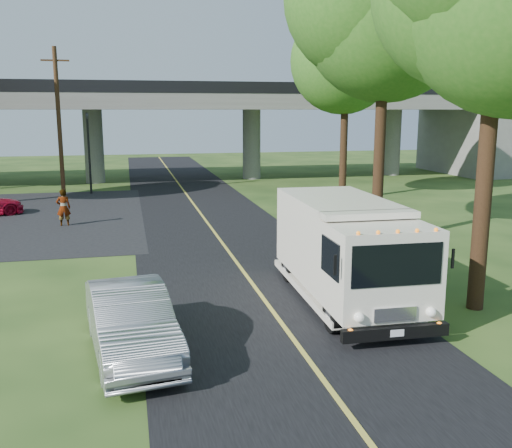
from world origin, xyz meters
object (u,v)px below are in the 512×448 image
object	(u,v)px
traffic_signal	(89,144)
step_van	(346,248)
pedestrian	(63,208)
utility_pole	(59,123)
tree_right_far	(351,58)
silver_sedan	(131,321)

from	to	relation	value
traffic_signal	step_van	bearing A→B (deg)	-70.91
traffic_signal	pedestrian	bearing A→B (deg)	-93.47
traffic_signal	utility_pole	size ratio (longest dim) A/B	0.58
traffic_signal	step_van	xyz separation A→B (m)	(8.20, -23.70, -1.64)
tree_right_far	silver_sedan	xyz separation A→B (m)	(-12.93, -19.84, -7.54)
silver_sedan	pedestrian	size ratio (longest dim) A/B	2.67
utility_pole	tree_right_far	size ratio (longest dim) A/B	0.82
traffic_signal	silver_sedan	world-z (taller)	traffic_signal
utility_pole	silver_sedan	distance (m)	24.59
silver_sedan	pedestrian	world-z (taller)	pedestrian
utility_pole	pedestrian	size ratio (longest dim) A/B	5.16
tree_right_far	pedestrian	size ratio (longest dim) A/B	6.31
utility_pole	tree_right_far	world-z (taller)	tree_right_far
step_van	silver_sedan	size ratio (longest dim) A/B	1.49
traffic_signal	tree_right_far	world-z (taller)	tree_right_far
tree_right_far	silver_sedan	size ratio (longest dim) A/B	2.36
tree_right_far	step_van	world-z (taller)	tree_right_far
pedestrian	traffic_signal	bearing A→B (deg)	-97.54
traffic_signal	utility_pole	xyz separation A→B (m)	(-1.50, -2.00, 1.40)
step_van	pedestrian	bearing A→B (deg)	125.50
utility_pole	pedestrian	distance (m)	9.42
silver_sedan	utility_pole	bearing A→B (deg)	91.25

